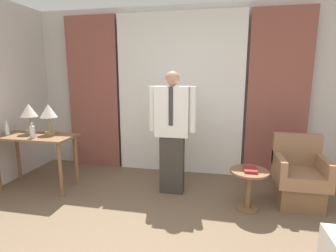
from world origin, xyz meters
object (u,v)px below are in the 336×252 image
(book, at_px, (250,170))
(person, at_px, (172,129))
(table_lamp_left, at_px, (29,112))
(armchair, at_px, (299,179))
(bottle_by_lamp, at_px, (32,132))
(desk, at_px, (36,145))
(table_lamp_right, at_px, (48,113))
(bottle_near_edge, at_px, (7,129))
(side_table, at_px, (249,183))

(book, bearing_deg, person, 162.60)
(table_lamp_left, height_order, person, person)
(table_lamp_left, xyz_separation_m, armchair, (3.70, 0.11, -0.76))
(bottle_by_lamp, bearing_deg, person, 11.43)
(person, height_order, book, person)
(desk, relative_size, bottle_by_lamp, 5.39)
(desk, bearing_deg, armchair, 3.72)
(person, bearing_deg, armchair, -0.71)
(table_lamp_left, height_order, bottle_by_lamp, table_lamp_left)
(table_lamp_left, relative_size, table_lamp_right, 1.00)
(bottle_near_edge, height_order, side_table, bottle_near_edge)
(desk, height_order, person, person)
(armchair, bearing_deg, side_table, -155.90)
(table_lamp_right, xyz_separation_m, bottle_near_edge, (-0.57, -0.16, -0.23))
(table_lamp_left, distance_m, table_lamp_right, 0.32)
(desk, distance_m, person, 1.95)
(bottle_near_edge, height_order, person, person)
(bottle_near_edge, relative_size, book, 0.93)
(bottle_near_edge, bearing_deg, bottle_by_lamp, -9.59)
(bottle_near_edge, xyz_separation_m, bottle_by_lamp, (0.48, -0.08, 0.00))
(table_lamp_right, relative_size, person, 0.26)
(table_lamp_left, relative_size, bottle_by_lamp, 2.11)
(side_table, bearing_deg, bottle_by_lamp, -178.57)
(desk, xyz_separation_m, side_table, (2.91, -0.05, -0.30))
(book, bearing_deg, bottle_by_lamp, -178.80)
(table_lamp_right, bearing_deg, table_lamp_left, 180.00)
(person, distance_m, book, 1.12)
(desk, xyz_separation_m, armchair, (3.54, 0.23, -0.31))
(table_lamp_right, xyz_separation_m, bottle_by_lamp, (-0.09, -0.24, -0.23))
(bottle_near_edge, xyz_separation_m, book, (3.33, -0.02, -0.35))
(bottle_by_lamp, xyz_separation_m, armchair, (3.48, 0.35, -0.53))
(table_lamp_right, distance_m, bottle_by_lamp, 0.35)
(table_lamp_left, bearing_deg, person, 3.59)
(table_lamp_right, xyz_separation_m, armchair, (3.39, 0.11, -0.76))
(table_lamp_left, relative_size, book, 1.99)
(armchair, bearing_deg, desk, -176.28)
(desk, distance_m, book, 2.92)
(table_lamp_right, xyz_separation_m, side_table, (2.75, -0.17, -0.75))
(person, xyz_separation_m, armchair, (1.63, -0.02, -0.57))
(desk, height_order, bottle_by_lamp, bottle_by_lamp)
(bottle_near_edge, relative_size, person, 0.12)
(bottle_near_edge, bearing_deg, table_lamp_left, 33.19)
(table_lamp_right, bearing_deg, armchair, 1.86)
(table_lamp_left, xyz_separation_m, person, (2.08, 0.13, -0.19))
(table_lamp_right, bearing_deg, book, -3.81)
(table_lamp_right, relative_size, bottle_near_edge, 2.13)
(table_lamp_right, bearing_deg, side_table, -3.59)
(person, height_order, side_table, person)
(person, bearing_deg, table_lamp_right, -175.76)
(book, bearing_deg, side_table, 124.44)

